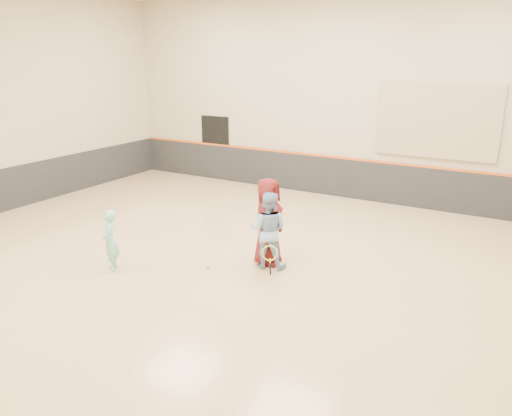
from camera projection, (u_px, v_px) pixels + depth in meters
The scene contains 14 objects.
room at pixel (232, 226), 10.37m from camera, with size 15.04×12.04×6.22m.
wainscot_back at pixel (336, 177), 15.37m from camera, with size 14.90×0.04×1.20m, color #232326.
wainscot_left at pixel (8, 189), 13.99m from camera, with size 0.04×11.90×1.20m, color #232326.
accent_stripe at pixel (337, 157), 15.18m from camera, with size 14.90×0.03×0.06m, color #D85914.
acoustic_panel at pixel (437, 121), 13.46m from camera, with size 3.20×0.08×2.00m, color tan.
doorway at pixel (216, 148), 17.38m from camera, with size 1.10×0.05×2.20m, color black.
girl at pixel (110, 241), 10.03m from camera, with size 0.47×0.31×1.28m, color #7DD9C7.
instructor at pixel (268, 230), 10.14m from camera, with size 0.78×0.61×1.61m, color #8BACD7.
young_man at pixel (268, 221), 10.31m from camera, with size 0.90×0.59×1.84m, color maroon.
held_racket at pixel (270, 253), 9.80m from camera, with size 0.33×0.33×0.65m, color #CAE933, non-canonical shape.
spare_racket at pixel (270, 206), 14.21m from camera, with size 0.76×0.76×0.18m, color #B1DA2F, non-canonical shape.
ball_under_racket at pixel (208, 267), 10.28m from camera, with size 0.07×0.07×0.07m, color yellow.
ball_in_hand at pixel (266, 214), 9.99m from camera, with size 0.07×0.07×0.07m, color #CED732.
ball_beside_spare at pixel (284, 214), 13.71m from camera, with size 0.07×0.07×0.07m, color yellow.
Camera 1 is at (5.33, -8.23, 4.23)m, focal length 35.00 mm.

